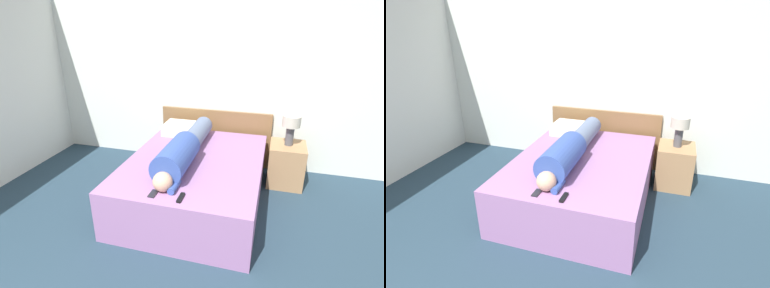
{
  "view_description": "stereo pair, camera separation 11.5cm",
  "coord_description": "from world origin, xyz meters",
  "views": [
    {
      "loc": [
        0.83,
        -0.8,
        2.06
      ],
      "look_at": [
        0.01,
        2.1,
        0.81
      ],
      "focal_mm": 28.0,
      "sensor_mm": 36.0,
      "label": 1
    },
    {
      "loc": [
        0.94,
        -0.76,
        2.06
      ],
      "look_at": [
        0.01,
        2.1,
        0.81
      ],
      "focal_mm": 28.0,
      "sensor_mm": 36.0,
      "label": 2
    }
  ],
  "objects": [
    {
      "name": "table_lamp",
      "position": [
        1.06,
        3.0,
        0.83
      ],
      "size": [
        0.23,
        0.23,
        0.39
      ],
      "color": "#4C4C51",
      "rests_on": "nightstand"
    },
    {
      "name": "cell_phone",
      "position": [
        -0.17,
        1.41,
        0.57
      ],
      "size": [
        0.06,
        0.13,
        0.01
      ],
      "color": "black",
      "rests_on": "bed"
    },
    {
      "name": "pillow_near_headboard",
      "position": [
        -0.35,
        3.02,
        0.63
      ],
      "size": [
        0.58,
        0.4,
        0.15
      ],
      "color": "silver",
      "rests_on": "bed"
    },
    {
      "name": "headboard",
      "position": [
        0.01,
        3.38,
        0.42
      ],
      "size": [
        1.65,
        0.04,
        0.84
      ],
      "color": "brown",
      "rests_on": "ground_plane"
    },
    {
      "name": "bed",
      "position": [
        0.01,
        2.25,
        0.28
      ],
      "size": [
        1.53,
        2.0,
        0.56
      ],
      "color": "#936699",
      "rests_on": "ground_plane"
    },
    {
      "name": "person_lying",
      "position": [
        -0.1,
        2.18,
        0.7
      ],
      "size": [
        0.33,
        1.74,
        0.33
      ],
      "color": "tan",
      "rests_on": "bed"
    },
    {
      "name": "wall_back",
      "position": [
        0.0,
        3.45,
        1.3
      ],
      "size": [
        6.35,
        0.06,
        2.6
      ],
      "color": "silver",
      "rests_on": "ground_plane"
    },
    {
      "name": "tv_remote",
      "position": [
        0.1,
        1.4,
        0.57
      ],
      "size": [
        0.04,
        0.15,
        0.02
      ],
      "color": "black",
      "rests_on": "bed"
    },
    {
      "name": "nightstand",
      "position": [
        1.06,
        3.0,
        0.28
      ],
      "size": [
        0.45,
        0.49,
        0.56
      ],
      "color": "#A37A51",
      "rests_on": "ground_plane"
    }
  ]
}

